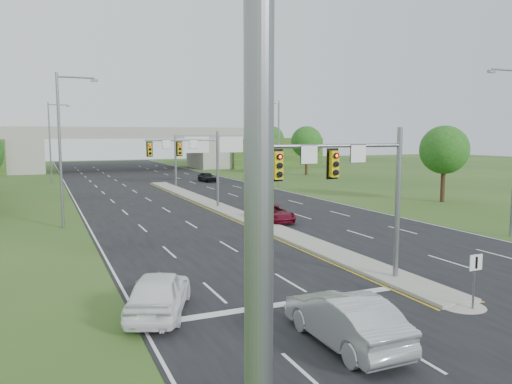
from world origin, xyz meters
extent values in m
plane|color=#284819|center=(0.00, 0.00, 0.00)|extent=(240.00, 240.00, 0.00)
cube|color=black|center=(0.00, 35.00, 0.01)|extent=(24.00, 160.00, 0.02)
cube|color=gray|center=(0.00, 23.00, 0.10)|extent=(2.00, 54.00, 0.16)
cone|color=gray|center=(0.00, -4.00, 0.10)|extent=(2.00, 2.00, 0.16)
cube|color=gold|center=(-1.15, 23.00, 0.03)|extent=(0.12, 54.00, 0.01)
cube|color=gold|center=(1.15, 23.00, 0.03)|extent=(0.12, 54.00, 0.01)
cube|color=silver|center=(-11.80, 35.00, 0.03)|extent=(0.12, 160.00, 0.01)
cube|color=silver|center=(11.80, 35.00, 0.03)|extent=(0.12, 160.00, 0.01)
cube|color=silver|center=(-6.50, -1.00, 0.03)|extent=(10.50, 0.50, 0.01)
cylinder|color=slate|center=(0.00, 0.00, 3.50)|extent=(0.24, 0.24, 7.00)
cylinder|color=slate|center=(-3.25, 0.00, 6.20)|extent=(6.50, 0.16, 0.16)
cube|color=gold|center=(-3.58, -0.25, 5.45)|extent=(0.35, 0.25, 1.10)
cube|color=gold|center=(-6.17, -0.25, 5.45)|extent=(0.35, 0.25, 1.10)
cube|color=black|center=(-3.58, -0.11, 5.45)|extent=(0.55, 0.04, 1.30)
cube|color=black|center=(-6.17, -0.11, 5.45)|extent=(0.55, 0.04, 1.30)
sphere|color=#FF0C05|center=(-3.58, -0.38, 5.80)|extent=(0.20, 0.20, 0.20)
sphere|color=#FF0C05|center=(-6.17, -0.38, 5.80)|extent=(0.20, 0.20, 0.20)
cube|color=white|center=(-4.68, -0.10, 5.85)|extent=(0.75, 0.04, 0.75)
cube|color=white|center=(-2.27, -0.10, 5.85)|extent=(0.75, 0.04, 0.75)
cylinder|color=slate|center=(0.00, 25.00, 3.50)|extent=(0.24, 0.24, 7.00)
cylinder|color=slate|center=(-3.25, 25.00, 6.20)|extent=(6.50, 0.16, 0.16)
cube|color=gold|center=(-3.58, 24.75, 5.45)|extent=(0.35, 0.25, 1.10)
cube|color=gold|center=(-6.17, 24.75, 5.45)|extent=(0.35, 0.25, 1.10)
cube|color=black|center=(-3.58, 24.89, 5.45)|extent=(0.55, 0.04, 1.30)
cube|color=black|center=(-6.17, 24.89, 5.45)|extent=(0.55, 0.04, 1.30)
sphere|color=#FF0C05|center=(-3.58, 24.62, 5.80)|extent=(0.20, 0.20, 0.20)
sphere|color=#FF0C05|center=(-6.17, 24.62, 5.80)|extent=(0.20, 0.20, 0.20)
cube|color=white|center=(-4.68, 24.90, 5.85)|extent=(0.75, 0.04, 0.75)
cube|color=white|center=(-2.27, 24.90, 5.85)|extent=(0.75, 0.04, 0.75)
cylinder|color=slate|center=(0.00, -4.50, 1.10)|extent=(0.08, 0.08, 2.20)
cube|color=white|center=(0.00, -4.55, 1.90)|extent=(0.60, 0.04, 0.60)
cube|color=black|center=(0.00, -4.58, 1.90)|extent=(0.10, 0.02, 0.45)
cylinder|color=slate|center=(1.20, 45.00, 3.30)|extent=(0.28, 0.28, 6.60)
cylinder|color=slate|center=(12.50, 45.00, 3.30)|extent=(0.28, 0.28, 6.60)
cube|color=slate|center=(6.85, 45.00, 6.50)|extent=(11.50, 0.35, 0.35)
cube|color=#0B5014|center=(4.00, 44.80, 5.40)|extent=(3.20, 0.08, 2.00)
cube|color=#0B5014|center=(8.80, 44.80, 5.40)|extent=(3.20, 0.08, 2.00)
cube|color=silver|center=(4.00, 44.75, 5.40)|extent=(3.30, 0.03, 2.10)
cube|color=silver|center=(8.80, 44.75, 5.40)|extent=(3.30, 0.03, 2.10)
cube|color=gray|center=(-17.00, 80.00, 3.00)|extent=(6.00, 12.00, 6.00)
cube|color=gray|center=(17.00, 80.00, 3.00)|extent=(6.00, 12.00, 6.00)
cube|color=#284819|center=(30.00, 80.00, 3.00)|extent=(20.00, 14.00, 6.00)
cube|color=gray|center=(0.00, 80.00, 6.60)|extent=(50.00, 12.00, 1.20)
cube|color=gray|center=(0.00, 74.20, 7.65)|extent=(50.00, 0.40, 0.90)
cube|color=gray|center=(0.00, 85.80, 7.65)|extent=(50.00, 0.40, 0.90)
cylinder|color=slate|center=(-13.50, -15.00, 5.50)|extent=(0.20, 0.20, 11.00)
cylinder|color=slate|center=(-13.50, 20.00, 5.50)|extent=(0.20, 0.20, 11.00)
cylinder|color=slate|center=(-12.25, 20.00, 10.70)|extent=(2.50, 0.12, 0.12)
cube|color=slate|center=(-11.00, 20.00, 10.55)|extent=(0.50, 0.25, 0.18)
cylinder|color=slate|center=(-13.50, 55.00, 5.50)|extent=(0.20, 0.20, 11.00)
cylinder|color=slate|center=(-12.25, 55.00, 10.70)|extent=(2.50, 0.12, 0.12)
cube|color=slate|center=(-11.00, 55.00, 10.55)|extent=(0.50, 0.25, 0.18)
cylinder|color=slate|center=(12.25, 5.00, 10.70)|extent=(2.50, 0.12, 0.12)
cube|color=slate|center=(11.00, 5.00, 10.55)|extent=(0.50, 0.25, 0.18)
cylinder|color=slate|center=(13.50, 40.00, 5.50)|extent=(0.20, 0.20, 11.00)
cylinder|color=slate|center=(12.25, 40.00, 10.70)|extent=(2.50, 0.12, 0.12)
cube|color=slate|center=(11.00, 40.00, 10.55)|extent=(0.50, 0.25, 0.18)
cylinder|color=#382316|center=(22.00, 20.00, 2.00)|extent=(0.44, 0.44, 4.00)
sphere|color=#1F4813|center=(22.00, 20.00, 5.20)|extent=(4.80, 4.80, 4.80)
cylinder|color=#382316|center=(26.00, 55.00, 2.12)|extent=(0.44, 0.44, 4.25)
sphere|color=#1F4813|center=(26.00, 55.00, 5.53)|extent=(5.20, 5.20, 5.20)
cylinder|color=#382316|center=(24.00, 94.00, 2.12)|extent=(0.44, 0.44, 4.25)
sphere|color=#1F4813|center=(24.00, 94.00, 5.53)|extent=(5.60, 5.60, 5.60)
cylinder|color=#382316|center=(38.00, 94.00, 2.25)|extent=(0.44, 0.44, 4.50)
sphere|color=#1F4813|center=(38.00, 94.00, 5.85)|extent=(6.00, 6.00, 6.00)
imported|color=white|center=(-11.00, -0.14, 0.85)|extent=(3.65, 5.24, 1.65)
imported|color=#B3B8BC|center=(-6.17, -5.14, 0.85)|extent=(1.79, 5.08, 1.67)
imported|color=#5B0919|center=(1.50, 16.18, 0.66)|extent=(2.25, 4.64, 1.27)
imported|color=black|center=(6.98, 49.95, 0.71)|extent=(1.98, 4.15, 1.37)
camera|label=1|loc=(-14.82, -18.01, 6.65)|focal=35.00mm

